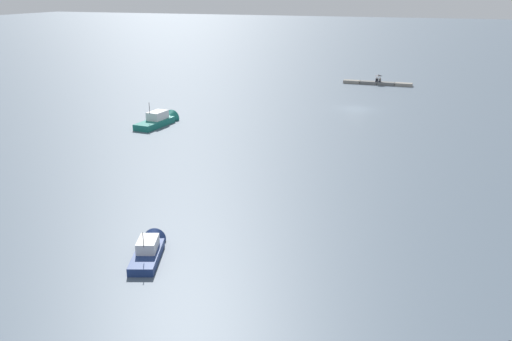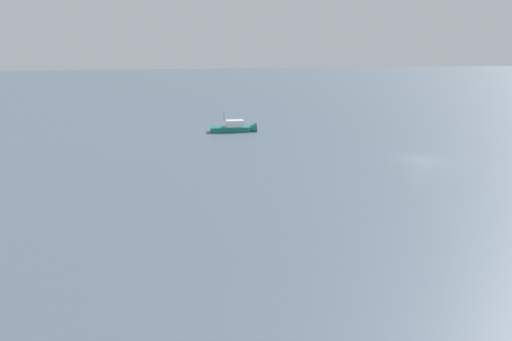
{
  "view_description": "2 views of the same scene",
  "coord_description": "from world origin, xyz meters",
  "views": [
    {
      "loc": [
        -12.45,
        76.53,
        16.29
      ],
      "look_at": [
        1.89,
        36.39,
        2.1
      ],
      "focal_mm": 38.83,
      "sensor_mm": 36.0,
      "label": 1
    },
    {
      "loc": [
        -39.01,
        28.21,
        11.84
      ],
      "look_at": [
        -5.85,
        20.64,
        1.81
      ],
      "focal_mm": 28.54,
      "sensor_mm": 36.0,
      "label": 2
    }
  ],
  "objects": [
    {
      "name": "ground_plane",
      "position": [
        0.0,
        0.0,
        0.0
      ],
      "size": [
        500.0,
        500.0,
        0.0
      ],
      "primitive_type": "plane",
      "color": "slate"
    },
    {
      "name": "motorboat_teal_mid",
      "position": [
        21.42,
        17.28,
        0.42
      ],
      "size": [
        2.68,
        7.14,
        3.93
      ],
      "rotation": [
        0.0,
        0.0,
        3.06
      ],
      "color": "#197266",
      "rests_on": "ground_plane"
    }
  ]
}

